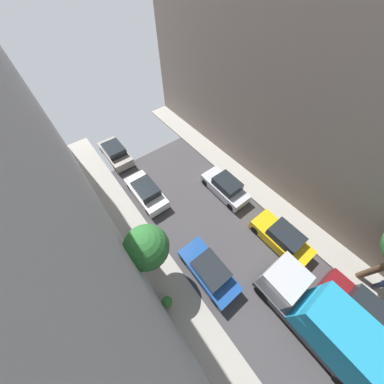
# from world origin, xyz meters

# --- Properties ---
(ground) EXTENTS (32.00, 32.00, 0.00)m
(ground) POSITION_xyz_m (0.00, 0.00, 0.00)
(ground) COLOR #423F42
(sidewalk_left) EXTENTS (2.00, 44.00, 0.15)m
(sidewalk_left) POSITION_xyz_m (-5.00, 0.00, 0.07)
(sidewalk_left) COLOR #A8A399
(sidewalk_left) RESTS_ON ground
(sidewalk_right) EXTENTS (2.00, 44.00, 0.15)m
(sidewalk_right) POSITION_xyz_m (5.00, 0.00, 0.07)
(sidewalk_right) COLOR #A8A399
(sidewalk_right) RESTS_ON ground
(parked_car_left_2) EXTENTS (1.78, 4.20, 1.57)m
(parked_car_left_2) POSITION_xyz_m (-2.70, 3.68, 0.72)
(parked_car_left_2) COLOR #194799
(parked_car_left_2) RESTS_ON ground
(parked_car_left_3) EXTENTS (1.78, 4.20, 1.57)m
(parked_car_left_3) POSITION_xyz_m (-2.70, 11.42, 0.72)
(parked_car_left_3) COLOR white
(parked_car_left_3) RESTS_ON ground
(parked_car_left_4) EXTENTS (1.78, 4.20, 1.57)m
(parked_car_left_4) POSITION_xyz_m (-2.70, 17.25, 0.72)
(parked_car_left_4) COLOR gray
(parked_car_left_4) RESTS_ON ground
(parked_car_right_1) EXTENTS (1.78, 4.20, 1.57)m
(parked_car_right_1) POSITION_xyz_m (2.70, -3.20, 0.72)
(parked_car_right_1) COLOR maroon
(parked_car_right_1) RESTS_ON ground
(parked_car_right_2) EXTENTS (1.78, 4.20, 1.57)m
(parked_car_right_2) POSITION_xyz_m (2.70, 2.23, 0.72)
(parked_car_right_2) COLOR gold
(parked_car_right_2) RESTS_ON ground
(parked_car_right_3) EXTENTS (1.78, 4.20, 1.57)m
(parked_car_right_3) POSITION_xyz_m (2.70, 7.86, 0.72)
(parked_car_right_3) COLOR silver
(parked_car_right_3) RESTS_ON ground
(delivery_truck) EXTENTS (2.26, 6.60, 3.38)m
(delivery_truck) POSITION_xyz_m (0.00, -1.99, 1.79)
(delivery_truck) COLOR #4C4C51
(delivery_truck) RESTS_ON ground
(street_tree_0) EXTENTS (2.41, 2.41, 4.70)m
(street_tree_0) POSITION_xyz_m (-5.13, 6.13, 3.62)
(street_tree_0) COLOR brown
(street_tree_0) RESTS_ON sidewalk_left
(potted_plant_1) EXTENTS (0.59, 0.59, 0.96)m
(potted_plant_1) POSITION_xyz_m (-5.72, 3.87, 0.69)
(potted_plant_1) COLOR brown
(potted_plant_1) RESTS_ON sidewalk_left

